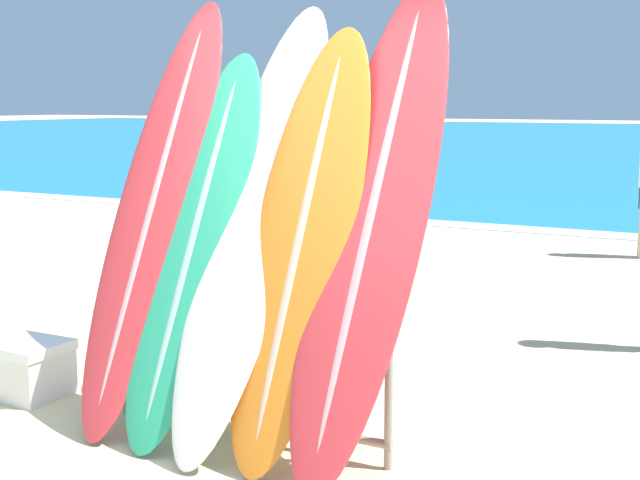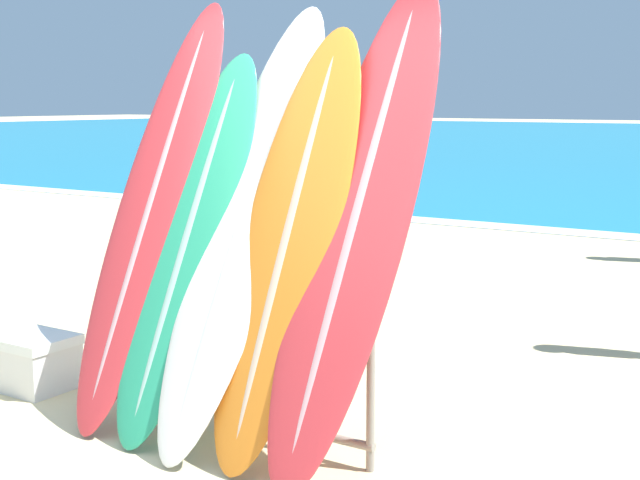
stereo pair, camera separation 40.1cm
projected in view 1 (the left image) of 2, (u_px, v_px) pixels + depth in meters
The scene contains 8 objects.
surfboard_rack at pixel (245, 347), 4.54m from camera, with size 1.64×0.04×0.91m.
surfboard_slot_0 at pixel (155, 208), 4.82m from camera, with size 0.51×1.18×2.32m.
surfboard_slot_1 at pixel (195, 243), 4.63m from camera, with size 0.54×1.05×2.01m.
surfboard_slot_2 at pixel (254, 220), 4.53m from camera, with size 0.54×1.31×2.27m.
surfboard_slot_3 at pixel (302, 240), 4.35m from camera, with size 0.56×1.05×2.13m.
surfboard_slot_4 at pixel (373, 217), 4.24m from camera, with size 0.56×1.34×2.38m.
person_mid_beach at pixel (328, 184), 8.81m from camera, with size 0.28×0.28×1.69m.
cooler_box at pixel (20, 367), 5.30m from camera, with size 0.57×0.39×0.33m.
Camera 1 is at (2.40, -2.96, 1.74)m, focal length 50.00 mm.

